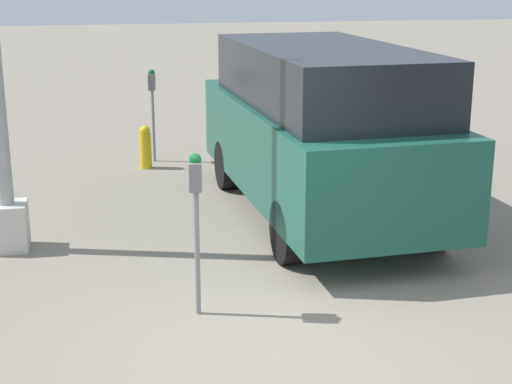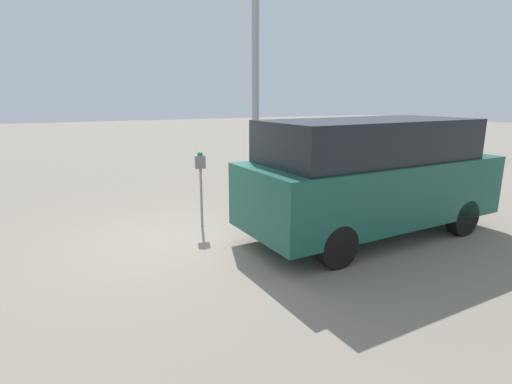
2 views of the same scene
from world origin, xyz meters
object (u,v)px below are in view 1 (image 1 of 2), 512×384
Objects in this scene: parking_meter_near at (196,197)px; fire_hydrant at (145,147)px; parking_meter_far at (152,94)px; parked_van at (320,126)px.

fire_hydrant is at bearing 9.86° from parking_meter_near.
fire_hydrant is (5.68, 0.14, -0.79)m from parking_meter_near.
parking_meter_near reaches higher than parking_meter_far.
parking_meter_near is at bearing -171.82° from parking_meter_far.
parking_meter_far is 0.92m from fire_hydrant.
parking_meter_far is (6.13, -0.03, -0.01)m from parking_meter_near.
parking_meter_far is at bearing -20.65° from fire_hydrant.
parking_meter_far is at bearing 8.18° from parking_meter_near.
parked_van is (2.70, -1.92, 0.05)m from parking_meter_near.
parking_meter_near is 0.30× the size of parked_van.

